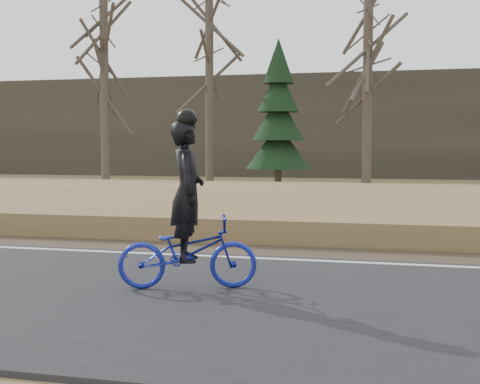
# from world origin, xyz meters

# --- Properties ---
(ground) EXTENTS (120.00, 120.00, 0.00)m
(ground) POSITION_xyz_m (0.00, 0.00, 0.00)
(ground) COLOR olive
(ground) RESTS_ON ground
(road) EXTENTS (120.00, 6.00, 0.06)m
(road) POSITION_xyz_m (0.00, -2.50, 0.03)
(road) COLOR black
(road) RESTS_ON ground
(edge_line) EXTENTS (120.00, 0.12, 0.01)m
(edge_line) POSITION_xyz_m (0.00, 0.20, 0.07)
(edge_line) COLOR silver
(edge_line) RESTS_ON road
(shoulder) EXTENTS (120.00, 1.60, 0.04)m
(shoulder) POSITION_xyz_m (0.00, 1.20, 0.02)
(shoulder) COLOR #473A2B
(shoulder) RESTS_ON ground
(embankment) EXTENTS (120.00, 5.00, 0.44)m
(embankment) POSITION_xyz_m (0.00, 4.20, 0.22)
(embankment) COLOR olive
(embankment) RESTS_ON ground
(ballast) EXTENTS (120.00, 3.00, 0.45)m
(ballast) POSITION_xyz_m (0.00, 8.00, 0.23)
(ballast) COLOR slate
(ballast) RESTS_ON ground
(railroad) EXTENTS (120.00, 2.40, 0.29)m
(railroad) POSITION_xyz_m (0.00, 8.00, 0.53)
(railroad) COLOR black
(railroad) RESTS_ON ballast
(treeline_backdrop) EXTENTS (120.00, 4.00, 6.00)m
(treeline_backdrop) POSITION_xyz_m (0.00, 30.00, 3.00)
(treeline_backdrop) COLOR #383328
(treeline_backdrop) RESTS_ON ground
(cyclist) EXTENTS (1.85, 1.12, 2.26)m
(cyclist) POSITION_xyz_m (-2.78, -2.18, 0.79)
(cyclist) COLOR #162098
(cyclist) RESTS_ON road
(bare_tree_far_left) EXTENTS (0.36, 0.36, 8.49)m
(bare_tree_far_left) POSITION_xyz_m (-12.42, 15.54, 4.24)
(bare_tree_far_left) COLOR #50483B
(bare_tree_far_left) RESTS_ON ground
(bare_tree_left) EXTENTS (0.36, 0.36, 9.12)m
(bare_tree_left) POSITION_xyz_m (-8.63, 18.02, 4.56)
(bare_tree_left) COLOR #50483B
(bare_tree_left) RESTS_ON ground
(bare_tree_near_left) EXTENTS (0.36, 0.36, 7.93)m
(bare_tree_near_left) POSITION_xyz_m (-1.61, 14.48, 3.97)
(bare_tree_near_left) COLOR #50483B
(bare_tree_near_left) RESTS_ON ground
(conifer) EXTENTS (2.60, 2.60, 6.14)m
(conifer) POSITION_xyz_m (-5.24, 16.34, 2.91)
(conifer) COLOR #50483B
(conifer) RESTS_ON ground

